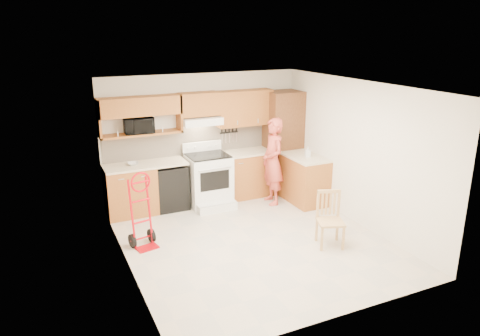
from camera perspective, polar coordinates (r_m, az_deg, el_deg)
floor at (r=7.45m, az=1.64°, el=-9.22°), size 4.00×4.50×0.02m
ceiling at (r=6.72m, az=1.82°, el=10.39°), size 4.00×4.50×0.02m
wall_back at (r=8.99m, az=-4.73°, el=3.94°), size 4.00×0.02×2.50m
wall_front at (r=5.19m, az=13.01°, el=-6.64°), size 4.00×0.02×2.50m
wall_left at (r=6.39m, az=-14.65°, el=-2.17°), size 0.02×4.50×2.50m
wall_right at (r=8.05m, az=14.64°, el=1.84°), size 0.02×4.50×2.50m
backsplash at (r=8.98m, az=-4.67°, el=3.59°), size 3.92×0.03×0.55m
lower_cab_left at (r=8.54m, az=-13.67°, el=-2.84°), size 0.90×0.60×0.90m
dishwasher at (r=8.70m, az=-8.83°, el=-2.33°), size 0.60×0.60×0.85m
lower_cab_right at (r=9.24m, az=0.89°, el=-0.79°), size 1.14×0.60×0.90m
countertop_left at (r=8.45m, az=-11.91°, el=0.42°), size 1.50×0.63×0.04m
countertop_right at (r=9.11m, az=0.90°, el=2.03°), size 1.14×0.63×0.04m
cab_return_right at (r=8.99m, az=8.12°, el=-1.49°), size 0.60×1.00×0.90m
countertop_return at (r=8.85m, az=8.25°, el=1.39°), size 0.63×1.00×0.04m
pantry_tall at (r=9.45m, az=5.40°, el=3.33°), size 0.70×0.60×2.10m
upper_cab_left at (r=8.34m, az=-12.58°, el=7.66°), size 1.50×0.33×0.34m
upper_shelf_mw at (r=8.44m, az=-12.35°, el=4.24°), size 1.50×0.33×0.04m
upper_cab_center at (r=8.65m, az=-5.19°, el=8.06°), size 0.76×0.33×0.44m
upper_cab_right at (r=9.04m, az=0.56°, el=7.62°), size 1.14×0.33×0.70m
range_hood at (r=8.65m, az=-4.99°, el=5.97°), size 0.76×0.46×0.14m
knife_strip at (r=9.14m, az=-1.37°, el=4.15°), size 0.40×0.05×0.29m
microwave at (r=8.39m, az=-12.70°, el=5.31°), size 0.54×0.38×0.29m
range at (r=8.71m, az=-3.90°, el=-1.00°), size 0.80×1.06×1.18m
person at (r=8.73m, az=4.17°, el=0.83°), size 0.46×0.66×1.70m
hand_truck at (r=7.18m, az=-12.21°, el=-5.70°), size 0.51×0.48×1.12m
dining_chair at (r=7.25m, az=11.39°, el=-6.46°), size 0.52×0.54×0.88m
soap_bottle at (r=8.75m, az=8.56°, el=2.05°), size 0.12×0.12×0.21m
bowl at (r=8.39m, az=-13.36°, el=0.53°), size 0.20×0.20×0.05m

